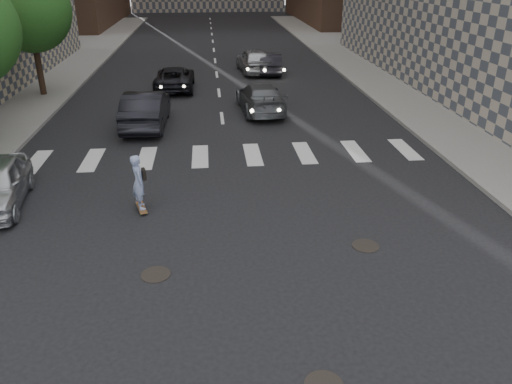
% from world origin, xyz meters
% --- Properties ---
extents(ground, '(160.00, 160.00, 0.00)m').
position_xyz_m(ground, '(0.00, 0.00, 0.00)').
color(ground, black).
rests_on(ground, ground).
extents(sidewalk_right, '(13.00, 80.00, 0.15)m').
position_xyz_m(sidewalk_right, '(14.50, 20.00, 0.07)').
color(sidewalk_right, gray).
rests_on(sidewalk_right, ground).
extents(tree_c, '(4.20, 4.20, 6.60)m').
position_xyz_m(tree_c, '(-9.45, 19.14, 4.65)').
color(tree_c, '#382619').
rests_on(tree_c, sidewalk_left).
extents(manhole_b, '(0.70, 0.70, 0.02)m').
position_xyz_m(manhole_b, '(-2.00, 1.20, 0.01)').
color(manhole_b, black).
rests_on(manhole_b, ground).
extents(manhole_c, '(0.70, 0.70, 0.02)m').
position_xyz_m(manhole_c, '(3.30, 2.00, 0.01)').
color(manhole_c, black).
rests_on(manhole_c, ground).
extents(skateboarder, '(0.54, 0.90, 1.74)m').
position_xyz_m(skateboarder, '(-2.70, 4.65, 0.91)').
color(skateboarder, brown).
rests_on(skateboarder, ground).
extents(traffic_car_a, '(1.82, 4.90, 1.60)m').
position_xyz_m(traffic_car_a, '(-3.36, 13.04, 0.80)').
color(traffic_car_a, black).
rests_on(traffic_car_a, ground).
extents(traffic_car_b, '(2.27, 4.89, 1.38)m').
position_xyz_m(traffic_car_b, '(1.92, 14.97, 0.69)').
color(traffic_car_b, '#575A5F').
rests_on(traffic_car_b, ground).
extents(traffic_car_c, '(2.18, 4.65, 1.29)m').
position_xyz_m(traffic_car_c, '(-2.48, 20.12, 0.64)').
color(traffic_car_c, black).
rests_on(traffic_car_c, ground).
extents(traffic_car_d, '(2.32, 4.85, 1.60)m').
position_xyz_m(traffic_car_d, '(2.50, 24.44, 0.80)').
color(traffic_car_d, '#B0B3B7').
rests_on(traffic_car_d, ground).
extents(traffic_car_e, '(1.72, 4.06, 1.30)m').
position_xyz_m(traffic_car_e, '(3.49, 24.00, 0.65)').
color(traffic_car_e, black).
rests_on(traffic_car_e, ground).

